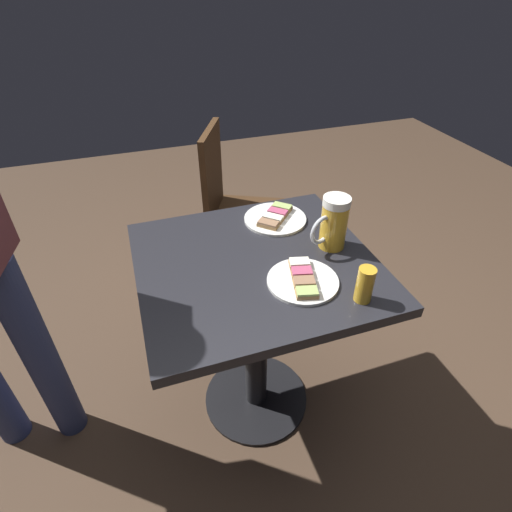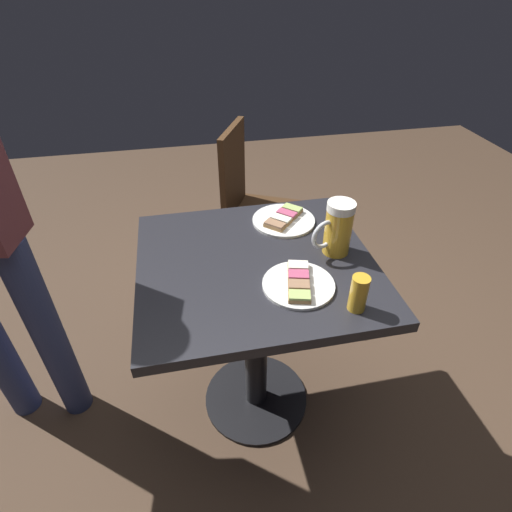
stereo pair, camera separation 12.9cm
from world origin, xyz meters
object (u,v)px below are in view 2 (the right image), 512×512
at_px(plate_near, 299,283).
at_px(plate_far, 284,219).
at_px(cafe_chair, 252,203).
at_px(beer_glass_small, 359,293).
at_px(beer_mug, 337,229).

relative_size(plate_near, plate_far, 0.94).
bearing_deg(plate_near, cafe_chair, 87.40).
xyz_separation_m(plate_near, cafe_chair, (0.04, 0.95, -0.25)).
bearing_deg(plate_far, beer_glass_small, -80.37).
height_order(plate_far, beer_mug, beer_mug).
xyz_separation_m(plate_near, beer_mug, (0.17, 0.14, 0.08)).
height_order(plate_near, cafe_chair, cafe_chair).
relative_size(beer_glass_small, cafe_chair, 0.12).
distance_m(plate_near, plate_far, 0.37).
bearing_deg(cafe_chair, beer_mug, 34.34).
xyz_separation_m(beer_glass_small, cafe_chair, (-0.09, 1.08, -0.30)).
relative_size(plate_near, beer_glass_small, 1.96).
bearing_deg(beer_glass_small, cafe_chair, 94.68).
distance_m(plate_far, cafe_chair, 0.64).
bearing_deg(plate_far, cafe_chair, 90.54).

